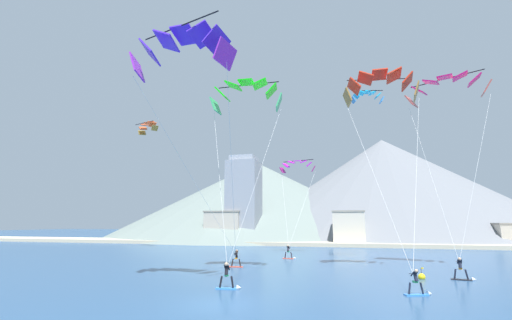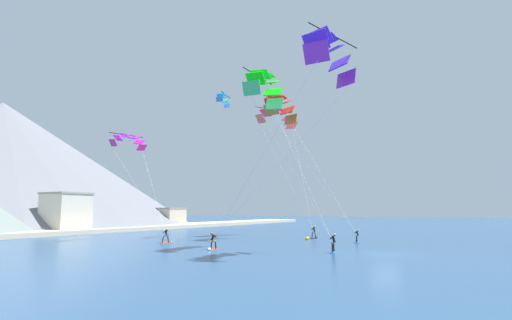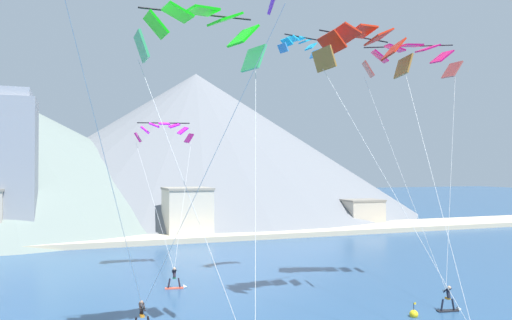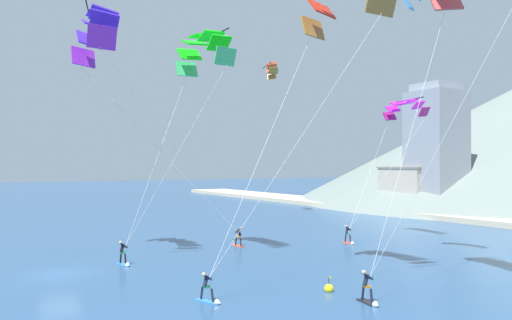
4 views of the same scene
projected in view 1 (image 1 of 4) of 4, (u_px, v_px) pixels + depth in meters
ground_plane at (217, 305)px, 18.71m from camera, size 400.00×400.00×0.00m
kitesurfer_near_lead at (419, 287)px, 21.21m from camera, size 1.77×0.96×1.68m
kitesurfer_near_trail at (229, 280)px, 23.28m from camera, size 1.78×0.67×1.84m
kitesurfer_mid_center at (464, 273)px, 26.80m from camera, size 1.78×0.69×1.82m
kitesurfer_far_left at (234, 261)px, 34.86m from camera, size 1.76×0.65×1.79m
kitesurfer_far_right at (290, 254)px, 42.81m from camera, size 1.78×0.67×1.79m
parafoil_kite_near_lead at (380, 84)px, 33.84m from camera, size 7.26×11.41×18.00m
parafoil_kite_near_trail at (247, 93)px, 32.79m from camera, size 6.91×7.90×16.52m
parafoil_kite_mid_center at (446, 86)px, 35.78m from camera, size 7.92×8.65×18.30m
parafoil_kite_far_left at (183, 47)px, 26.25m from camera, size 8.53×13.90×17.84m
parafoil_kite_far_right at (298, 165)px, 51.89m from camera, size 5.54×8.11×12.54m
parafoil_kite_distant_high_outer at (148, 126)px, 61.96m from camera, size 5.17×3.63×2.10m
parafoil_kite_distant_low_drift at (367, 95)px, 42.87m from camera, size 4.15×2.04×1.54m
race_marker_buoy at (422, 277)px, 27.37m from camera, size 0.56×0.56×1.02m
shoreline_strip at (314, 243)px, 69.11m from camera, size 180.00×10.00×0.70m
shore_building_harbour_front at (225, 227)px, 76.59m from camera, size 8.33×5.74×7.06m
shore_building_promenade_mid at (349, 228)px, 69.26m from camera, size 6.35×6.49×6.87m
highrise_tower at (244, 200)px, 78.09m from camera, size 7.00×7.00×19.67m
mountain_peak_west_ridge at (257, 199)px, 115.66m from camera, size 95.80×95.80×24.76m
mountain_peak_central_summit at (385, 187)px, 110.45m from camera, size 98.06×98.06×31.50m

